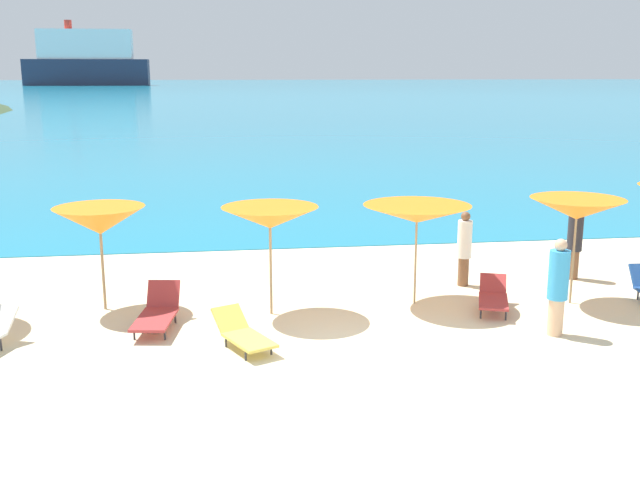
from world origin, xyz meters
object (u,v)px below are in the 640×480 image
Objects in this scene: beachgoer_2 at (575,240)px; cruise_ship at (86,61)px; beachgoer_1 at (464,247)px; lounge_chair_7 at (157,312)px; umbrella_4 at (270,218)px; lounge_chair_4 at (243,333)px; lounge_chair_0 at (493,296)px; umbrella_3 at (100,221)px; beachgoer_3 at (558,285)px; umbrella_6 at (577,209)px; umbrella_5 at (417,214)px.

beachgoer_2 is 261.59m from cruise_ship.
lounge_chair_7 is at bearing 160.50° from beachgoer_1.
lounge_chair_4 is at bearing -109.32° from umbrella_4.
lounge_chair_0 is (4.34, -0.43, -1.61)m from umbrella_4.
lounge_chair_4 is 0.94× the size of lounge_chair_7.
beachgoer_1 is 261.26m from cruise_ship.
umbrella_3 is 8.65m from beachgoer_3.
umbrella_4 reaches higher than lounge_chair_7.
beachgoer_3 is at bearing -123.41° from umbrella_6.
beachgoer_3 reaches higher than beachgoer_2.
lounge_chair_4 is at bearing -67.95° from beachgoer_2.
beachgoer_1 is (4.95, 3.13, 0.62)m from lounge_chair_4.
umbrella_5 is at bearing 5.45° from umbrella_4.
beachgoer_3 is (7.08, -1.37, 0.63)m from lounge_chair_7.
lounge_chair_7 is at bearing -171.03° from umbrella_5.
lounge_chair_7 is 0.97× the size of beachgoer_2.
beachgoer_2 reaches higher than lounge_chair_7.
lounge_chair_0 is 1.70m from beachgoer_3.
lounge_chair_4 is 0.88× the size of beachgoer_3.
umbrella_5 is 1.23× the size of beachgoer_3.
umbrella_4 is 6.10m from umbrella_6.
umbrella_4 is 1.40× the size of lounge_chair_0.
umbrella_4 is 0.05× the size of cruise_ship.
lounge_chair_4 is (-3.56, -2.03, -1.59)m from umbrella_5.
beachgoer_2 is at bearing 84.82° from beachgoer_3.
beachgoer_2 is (0.89, 1.72, -1.04)m from umbrella_6.
umbrella_3 reaches higher than beachgoer_2.
beachgoer_3 is at bearing -26.61° from lounge_chair_4.
umbrella_3 is 7.82m from lounge_chair_0.
beachgoer_1 is (1.40, 1.10, -0.97)m from umbrella_5.
lounge_chair_4 is at bearing -166.54° from umbrella_6.
umbrella_6 reaches higher than lounge_chair_7.
umbrella_4 is at bearing -175.60° from beachgoer_3.
lounge_chair_7 is at bearing -177.38° from umbrella_6.
umbrella_3 is 1.25× the size of beachgoer_1.
umbrella_4 reaches higher than umbrella_3.
beachgoer_1 is (7.59, 0.64, -0.91)m from umbrella_3.
umbrella_6 is at bearing -77.79° from cruise_ship.
umbrella_3 is at bearing -86.95° from beachgoer_2.
lounge_chair_0 reaches higher than lounge_chair_4.
beachgoer_2 is (7.60, 3.32, 0.65)m from lounge_chair_4.
umbrella_6 is (3.15, -0.43, 0.09)m from umbrella_5.
beachgoer_1 is at bearing -87.46° from beachgoer_2.
umbrella_6 reaches higher than beachgoer_2.
umbrella_6 is 2.33m from beachgoer_3.
lounge_chair_0 is at bearing -78.18° from cruise_ship.
beachgoer_1 is (-0.00, 1.81, 0.58)m from lounge_chair_0.
beachgoer_3 reaches higher than lounge_chair_0.
umbrella_3 is at bearing -169.13° from lounge_chair_0.
umbrella_5 reaches higher than lounge_chair_7.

